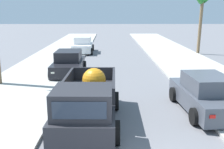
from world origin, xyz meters
The scene contains 8 objects.
sidewalk_left centered at (-5.29, 12.00, 0.06)m, with size 4.79×60.00×0.12m, color #B2AFA8.
sidewalk_right centered at (5.29, 12.00, 0.06)m, with size 4.79×60.00×0.12m, color #B2AFA8.
curb_left centered at (-4.29, 12.00, 0.05)m, with size 0.16×60.00×0.10m, color silver.
curb_right centered at (4.29, 12.00, 0.05)m, with size 0.16×60.00×0.10m, color silver.
pickup_truck centered at (-1.46, 3.98, 0.81)m, with size 2.29×5.25×1.90m.
car_left_near centered at (-3.29, 21.12, 0.71)m, with size 2.06×4.28×1.54m.
car_right_near centered at (3.17, 5.33, 0.71)m, with size 2.20×4.33×1.54m.
car_left_mid centered at (-3.32, 11.88, 0.71)m, with size 2.07×4.28×1.54m.
Camera 1 is at (-0.71, -4.83, 4.00)m, focal length 42.54 mm.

